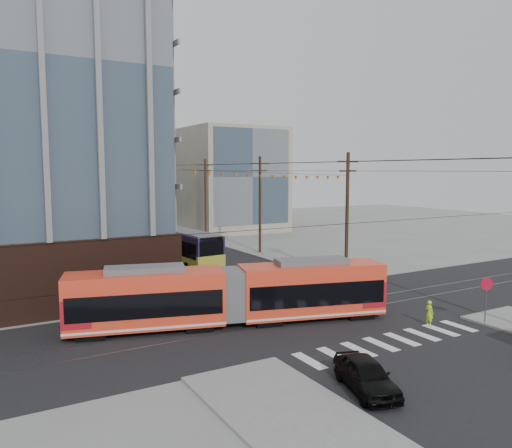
% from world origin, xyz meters
% --- Properties ---
extents(ground, '(160.00, 160.00, 0.00)m').
position_xyz_m(ground, '(0.00, 0.00, 0.00)').
color(ground, slate).
extents(bg_bldg_ne_near, '(14.00, 14.00, 16.00)m').
position_xyz_m(bg_bldg_ne_near, '(16.00, 48.00, 8.00)').
color(bg_bldg_ne_near, gray).
rests_on(bg_bldg_ne_near, ground).
extents(bg_bldg_nw_far, '(16.00, 18.00, 20.00)m').
position_xyz_m(bg_bldg_nw_far, '(-14.00, 72.00, 10.00)').
color(bg_bldg_nw_far, gray).
rests_on(bg_bldg_nw_far, ground).
extents(bg_bldg_ne_far, '(16.00, 16.00, 14.00)m').
position_xyz_m(bg_bldg_ne_far, '(18.00, 68.00, 7.00)').
color(bg_bldg_ne_far, '#8C99A5').
rests_on(bg_bldg_ne_far, ground).
extents(utility_pole_far, '(0.30, 0.30, 11.00)m').
position_xyz_m(utility_pole_far, '(8.50, 56.00, 5.50)').
color(utility_pole_far, black).
rests_on(utility_pole_far, ground).
extents(streetcar, '(19.46, 7.90, 3.75)m').
position_xyz_m(streetcar, '(-6.26, 4.16, 1.87)').
color(streetcar, red).
rests_on(streetcar, ground).
extents(city_bus, '(3.97, 13.29, 3.71)m').
position_xyz_m(city_bus, '(-1.95, 24.14, 1.85)').
color(city_bus, '#251A39').
rests_on(city_bus, ground).
extents(black_sedan, '(2.86, 4.54, 1.44)m').
position_xyz_m(black_sedan, '(-5.47, -6.95, 0.72)').
color(black_sedan, black).
rests_on(black_sedan, ground).
extents(parked_car_silver, '(2.59, 4.57, 1.42)m').
position_xyz_m(parked_car_silver, '(-5.57, 11.05, 0.71)').
color(parked_car_silver, '#A4A4A4').
rests_on(parked_car_silver, ground).
extents(parked_car_white, '(2.88, 4.79, 1.30)m').
position_xyz_m(parked_car_white, '(-5.86, 20.82, 0.65)').
color(parked_car_white, silver).
rests_on(parked_car_white, ground).
extents(parked_car_grey, '(3.82, 5.17, 1.31)m').
position_xyz_m(parked_car_grey, '(-5.34, 21.97, 0.65)').
color(parked_car_grey, slate).
rests_on(parked_car_grey, ground).
extents(pedestrian, '(0.38, 0.57, 1.54)m').
position_xyz_m(pedestrian, '(4.20, -1.95, 0.77)').
color(pedestrian, '#BAF81D').
rests_on(pedestrian, ground).
extents(stop_sign, '(1.09, 1.09, 2.79)m').
position_xyz_m(stop_sign, '(7.19, -3.63, 1.39)').
color(stop_sign, '#BB0C29').
rests_on(stop_sign, ground).
extents(jersey_barrier, '(1.62, 3.65, 0.71)m').
position_xyz_m(jersey_barrier, '(8.30, 12.25, 0.36)').
color(jersey_barrier, gray).
rests_on(jersey_barrier, ground).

